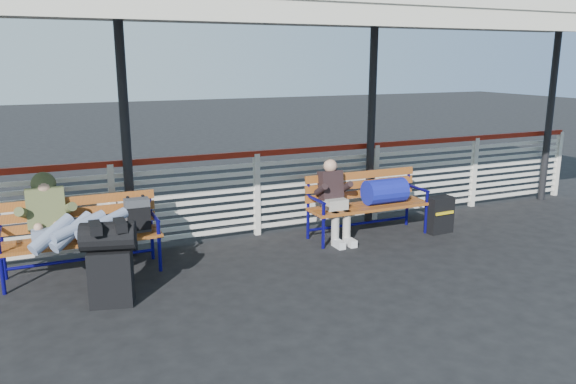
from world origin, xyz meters
name	(u,v)px	position (x,y,z in m)	size (l,w,h in m)	color
ground	(316,280)	(0.00, 0.00, 0.00)	(60.00, 60.00, 0.00)	black
fence	(257,191)	(0.00, 1.90, 0.66)	(12.08, 0.08, 1.24)	silver
canopy	(286,12)	(0.00, 0.87, 3.04)	(12.60, 3.60, 3.16)	silver
luggage_stack	(110,260)	(-2.24, 0.27, 0.49)	(0.60, 0.43, 0.90)	black
bench_left	(94,226)	(-2.29, 1.31, 0.58)	(1.80, 0.56, 0.92)	#A1521F
bench_right	(376,194)	(1.58, 1.21, 0.60)	(1.80, 0.56, 0.92)	#A1521F
traveler_man	(68,224)	(-2.59, 0.95, 0.73)	(0.94, 1.64, 0.77)	#7C89A7
companion_person	(335,200)	(0.89, 1.20, 0.60)	(0.32, 0.66, 1.15)	#A8A398
suitcase_side	(439,215)	(2.49, 0.91, 0.27)	(0.40, 0.26, 0.54)	black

